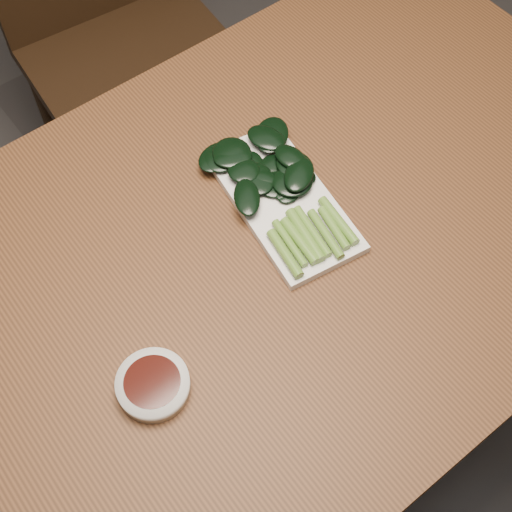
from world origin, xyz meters
The scene contains 6 objects.
ground centered at (0.00, 0.00, 0.00)m, with size 6.00×6.00×0.00m, color #312F2F.
table centered at (0.00, 0.00, 0.68)m, with size 1.40×0.80×0.75m.
chair_far centered at (0.24, 0.79, 0.49)m, with size 0.51×0.51×0.89m.
sauce_bowl centered at (-0.21, -0.09, 0.76)m, with size 0.10×0.10×0.03m.
serving_plate centered at (0.11, 0.04, 0.76)m, with size 0.17×0.29×0.01m.
gai_lan centered at (0.11, 0.07, 0.78)m, with size 0.18×0.29×0.03m.
Camera 1 is at (-0.31, -0.43, 1.64)m, focal length 50.00 mm.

